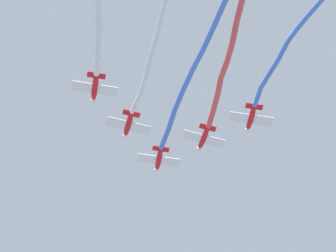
% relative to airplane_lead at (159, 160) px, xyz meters
% --- Properties ---
extents(airplane_lead, '(6.69, 5.15, 1.66)m').
position_rel_airplane_lead_xyz_m(airplane_lead, '(0.00, 0.00, 0.00)').
color(airplane_lead, red).
extents(smoke_trail_lead, '(5.37, 34.53, 2.13)m').
position_rel_airplane_lead_xyz_m(smoke_trail_lead, '(-3.52, -19.08, 0.43)').
color(smoke_trail_lead, '#4C75DB').
extents(airplane_left_wing, '(6.73, 5.13, 1.66)m').
position_rel_airplane_lead_xyz_m(airplane_left_wing, '(-7.02, -3.33, 0.00)').
color(airplane_left_wing, red).
extents(smoke_trail_left_wing, '(5.68, 23.05, 1.49)m').
position_rel_airplane_lead_xyz_m(smoke_trail_left_wing, '(-10.03, -16.86, -0.22)').
color(smoke_trail_left_wing, white).
extents(airplane_right_wing, '(6.73, 5.12, 1.66)m').
position_rel_airplane_lead_xyz_m(airplane_right_wing, '(4.04, -6.61, 0.30)').
color(airplane_right_wing, red).
extents(smoke_trail_right_wing, '(9.64, 23.75, 2.30)m').
position_rel_airplane_lead_xyz_m(smoke_trail_right_wing, '(-0.40, -20.53, 0.99)').
color(smoke_trail_right_wing, '#DB4C4C').
extents(airplane_slot, '(6.69, 5.15, 1.66)m').
position_rel_airplane_lead_xyz_m(airplane_slot, '(-14.01, -6.67, -0.30)').
color(airplane_slot, red).
extents(airplane_trail, '(6.68, 5.14, 1.66)m').
position_rel_airplane_lead_xyz_m(airplane_trail, '(8.11, -13.23, 0.00)').
color(airplane_trail, red).
extents(smoke_trail_trail, '(2.81, 24.60, 2.22)m').
position_rel_airplane_lead_xyz_m(smoke_trail_trail, '(6.41, -27.33, 0.62)').
color(smoke_trail_trail, '#4C75DB').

